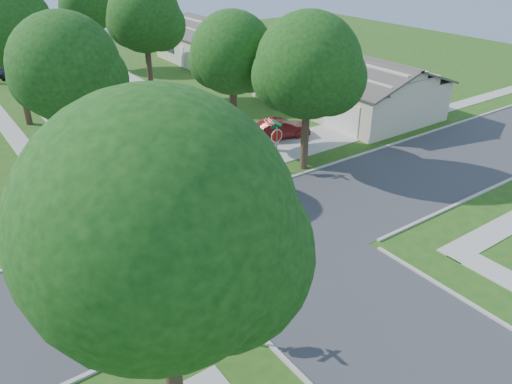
{
  "coord_description": "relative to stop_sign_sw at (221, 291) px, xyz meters",
  "views": [
    {
      "loc": [
        -10.96,
        -15.45,
        12.03
      ],
      "look_at": [
        0.57,
        0.82,
        1.6
      ],
      "focal_mm": 35.0,
      "sensor_mm": 36.0,
      "label": 1
    }
  ],
  "objects": [
    {
      "name": "stop_sign_ne",
      "position": [
        9.4,
        9.4,
        0.0
      ],
      "size": [
        1.05,
        0.8,
        2.98
      ],
      "color": "gray",
      "rests_on": "ground"
    },
    {
      "name": "sidewalk_ne",
      "position": [
        10.8,
        30.7,
        -2.01
      ],
      "size": [
        1.2,
        40.0,
        0.04
      ],
      "primitive_type": "cube",
      "color": "#9E9B91",
      "rests_on": "ground"
    },
    {
      "name": "ground",
      "position": [
        4.7,
        4.7,
        -2.03
      ],
      "size": [
        100.0,
        100.0,
        0.0
      ],
      "primitive_type": "plane",
      "color": "#224D15",
      "rests_on": "ground"
    },
    {
      "name": "road_ns",
      "position": [
        4.7,
        4.7,
        -2.03
      ],
      "size": [
        7.0,
        100.0,
        0.02
      ],
      "primitive_type": "cube",
      "color": "#333335",
      "rests_on": "ground"
    },
    {
      "name": "car_curb_west",
      "position": [
        1.5,
        40.52,
        -1.38
      ],
      "size": [
        2.38,
        4.68,
        1.3
      ],
      "primitive_type": "imported",
      "rotation": [
        0.0,
        0.0,
        3.27
      ],
      "color": "black",
      "rests_on": "ground"
    },
    {
      "name": "car_curb_east",
      "position": [
        7.9,
        24.57,
        -1.37
      ],
      "size": [
        2.04,
        4.04,
        1.32
      ],
      "primitive_type": "imported",
      "rotation": [
        0.0,
        0.0,
        -0.13
      ],
      "color": "black",
      "rests_on": "ground"
    },
    {
      "name": "driveway",
      "position": [
        12.6,
        11.8,
        -2.01
      ],
      "size": [
        8.8,
        3.6,
        0.05
      ],
      "primitive_type": "cube",
      "color": "#9E9B91",
      "rests_on": "ground"
    },
    {
      "name": "tree_sw_corner",
      "position": [
        -2.74,
        -2.29,
        4.23
      ],
      "size": [
        6.21,
        6.0,
        9.55
      ],
      "color": "#38281C",
      "rests_on": "ground"
    },
    {
      "name": "tree_w_near",
      "position": [
        0.06,
        13.71,
        4.08
      ],
      "size": [
        5.38,
        5.2,
        8.97
      ],
      "color": "#38281C",
      "rests_on": "ground"
    },
    {
      "name": "tree_ne_corner",
      "position": [
        11.06,
        8.91,
        3.56
      ],
      "size": [
        5.8,
        5.6,
        8.66
      ],
      "color": "#38281C",
      "rests_on": "ground"
    },
    {
      "name": "tree_e_mid",
      "position": [
        9.46,
        25.71,
        4.22
      ],
      "size": [
        5.59,
        5.4,
        9.21
      ],
      "color": "#38281C",
      "rests_on": "ground"
    },
    {
      "name": "house_ne_near",
      "position": [
        20.69,
        15.7,
        -0.51
      ],
      "size": [
        8.42,
        13.6,
        4.23
      ],
      "color": "#B9AA92",
      "rests_on": "ground"
    },
    {
      "name": "tree_w_mid",
      "position": [
        0.06,
        25.71,
        4.46
      ],
      "size": [
        5.8,
        5.6,
        9.56
      ],
      "color": "#38281C",
      "rests_on": "ground"
    },
    {
      "name": "car_driveway",
      "position": [
        12.8,
        13.4,
        -1.4
      ],
      "size": [
        4.04,
        2.36,
        1.26
      ],
      "primitive_type": "imported",
      "rotation": [
        0.0,
        0.0,
        1.28
      ],
      "color": "#521011",
      "rests_on": "ground"
    },
    {
      "name": "house_ne_far",
      "position": [
        20.69,
        33.7,
        -0.51
      ],
      "size": [
        8.42,
        13.6,
        4.23
      ],
      "color": "#B9AA92",
      "rests_on": "ground"
    },
    {
      "name": "stop_sign_sw",
      "position": [
        0.0,
        0.0,
        0.0
      ],
      "size": [
        1.05,
        0.8,
        2.98
      ],
      "color": "gray",
      "rests_on": "ground"
    },
    {
      "name": "tree_e_near",
      "position": [
        9.45,
        13.71,
        3.61
      ],
      "size": [
        4.97,
        4.8,
        8.28
      ],
      "color": "#38281C",
      "rests_on": "ground"
    },
    {
      "name": "tree_e_far",
      "position": [
        9.45,
        38.71,
        3.95
      ],
      "size": [
        5.17,
        5.0,
        8.72
      ],
      "color": "#38281C",
      "rests_on": "ground"
    }
  ]
}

